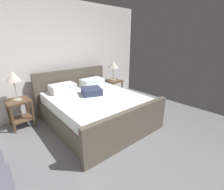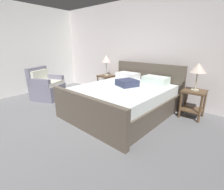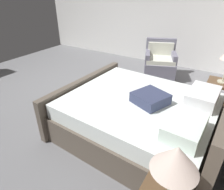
% 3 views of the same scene
% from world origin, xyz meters
% --- Properties ---
extents(ground_plane, '(5.79, 6.17, 0.02)m').
position_xyz_m(ground_plane, '(0.00, 0.00, -0.01)').
color(ground_plane, slate).
extents(wall_side_left, '(0.12, 6.29, 2.68)m').
position_xyz_m(wall_side_left, '(-2.95, 0.00, 1.34)').
color(wall_side_left, silver).
rests_on(wall_side_left, ground).
extents(bed, '(2.02, 2.30, 1.05)m').
position_xyz_m(bed, '(0.44, 1.88, 0.34)').
color(bed, brown).
rests_on(bed, ground).
extents(table_lamp_right, '(0.31, 0.31, 0.56)m').
position_xyz_m(table_lamp_right, '(1.71, 2.62, 1.05)').
color(table_lamp_right, '#B7B293').
rests_on(table_lamp_right, nightstand_right).
extents(nightstand_left, '(0.44, 0.44, 0.60)m').
position_xyz_m(nightstand_left, '(-0.84, 2.75, 0.40)').
color(nightstand_left, brown).
rests_on(nightstand_left, ground).
extents(armchair, '(0.95, 0.94, 0.90)m').
position_xyz_m(armchair, '(-1.88, 1.31, 0.35)').
color(armchair, slate).
rests_on(armchair, ground).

